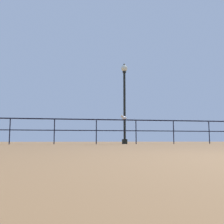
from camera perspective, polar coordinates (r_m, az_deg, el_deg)
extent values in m
cube|color=black|center=(11.18, 1.04, -1.84)|extent=(23.88, 0.05, 0.05)
cube|color=black|center=(11.15, 1.04, -4.37)|extent=(23.88, 0.04, 0.04)
cylinder|color=black|center=(11.22, -22.72, -4.15)|extent=(0.04, 0.04, 1.10)
cylinder|color=black|center=(10.96, -13.29, -4.44)|extent=(0.04, 0.04, 1.10)
cylinder|color=black|center=(11.01, -3.67, -4.61)|extent=(0.04, 0.04, 1.10)
cylinder|color=black|center=(11.35, 5.62, -4.66)|extent=(0.04, 0.04, 1.10)
cylinder|color=black|center=(11.97, 14.15, -4.59)|extent=(0.04, 0.04, 1.10)
cylinder|color=black|center=(12.83, 21.69, -4.45)|extent=(0.04, 0.04, 1.10)
cylinder|color=black|center=(11.46, 2.98, -6.89)|extent=(0.26, 0.26, 0.22)
cylinder|color=black|center=(11.57, 2.93, 1.55)|extent=(0.11, 0.11, 3.18)
cylinder|color=black|center=(11.91, 2.88, 9.28)|extent=(0.17, 0.17, 0.06)
sphere|color=silver|center=(11.96, 2.88, 10.13)|extent=(0.31, 0.31, 0.31)
cone|color=black|center=(12.02, 2.87, 11.06)|extent=(0.13, 0.13, 0.10)
ellipsoid|color=silver|center=(11.26, 2.84, -1.35)|extent=(0.32, 0.29, 0.15)
ellipsoid|color=gray|center=(11.26, 2.83, -1.24)|extent=(0.27, 0.24, 0.05)
sphere|color=silver|center=(11.17, 2.41, -0.97)|extent=(0.12, 0.12, 0.12)
cone|color=gold|center=(11.11, 2.13, -0.94)|extent=(0.07, 0.07, 0.05)
cube|color=gray|center=(11.37, 3.34, -1.36)|extent=(0.12, 0.11, 0.02)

